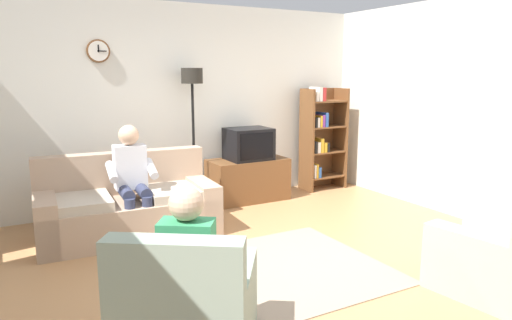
% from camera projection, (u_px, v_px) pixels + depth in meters
% --- Properties ---
extents(ground_plane, '(12.00, 12.00, 0.00)m').
position_uv_depth(ground_plane, '(279.00, 269.00, 4.38)').
color(ground_plane, '#B27F51').
extents(back_wall_assembly, '(6.20, 0.17, 2.70)m').
position_uv_depth(back_wall_assembly, '(177.00, 105.00, 6.41)').
color(back_wall_assembly, silver).
rests_on(back_wall_assembly, ground_plane).
extents(right_wall, '(0.12, 5.80, 2.70)m').
position_uv_depth(right_wall, '(488.00, 111.00, 5.49)').
color(right_wall, silver).
rests_on(right_wall, ground_plane).
extents(couch, '(1.95, 1.00, 0.90)m').
position_uv_depth(couch, '(128.00, 208.00, 5.22)').
color(couch, tan).
rests_on(couch, ground_plane).
extents(tv_stand, '(1.10, 0.56, 0.59)m').
position_uv_depth(tv_stand, '(248.00, 180.00, 6.67)').
color(tv_stand, brown).
rests_on(tv_stand, ground_plane).
extents(tv, '(0.60, 0.49, 0.44)m').
position_uv_depth(tv, '(249.00, 144.00, 6.56)').
color(tv, black).
rests_on(tv, tv_stand).
extents(bookshelf, '(0.68, 0.36, 1.58)m').
position_uv_depth(bookshelf, '(320.00, 136.00, 7.26)').
color(bookshelf, brown).
rests_on(bookshelf, ground_plane).
extents(floor_lamp, '(0.28, 0.28, 1.85)m').
position_uv_depth(floor_lamp, '(193.00, 99.00, 6.18)').
color(floor_lamp, black).
rests_on(floor_lamp, ground_plane).
extents(armchair_near_window, '(1.15, 1.18, 0.90)m').
position_uv_depth(armchair_near_window, '(189.00, 312.00, 3.02)').
color(armchair_near_window, gray).
rests_on(armchair_near_window, ground_plane).
extents(armchair_near_bookshelf, '(0.91, 0.98, 0.90)m').
position_uv_depth(armchair_near_bookshelf, '(500.00, 260.00, 3.85)').
color(armchair_near_bookshelf, '#BCAD99').
rests_on(armchair_near_bookshelf, ground_plane).
extents(area_rug, '(2.20, 1.70, 0.01)m').
position_uv_depth(area_rug, '(264.00, 273.00, 4.27)').
color(area_rug, gray).
rests_on(area_rug, ground_plane).
extents(person_on_couch, '(0.53, 0.55, 1.24)m').
position_uv_depth(person_on_couch, '(132.00, 176.00, 5.07)').
color(person_on_couch, silver).
rests_on(person_on_couch, ground_plane).
extents(person_in_left_armchair, '(0.61, 0.64, 1.12)m').
position_uv_depth(person_in_left_armchair, '(191.00, 260.00, 3.05)').
color(person_in_left_armchair, '#338C59').
rests_on(person_in_left_armchair, ground_plane).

